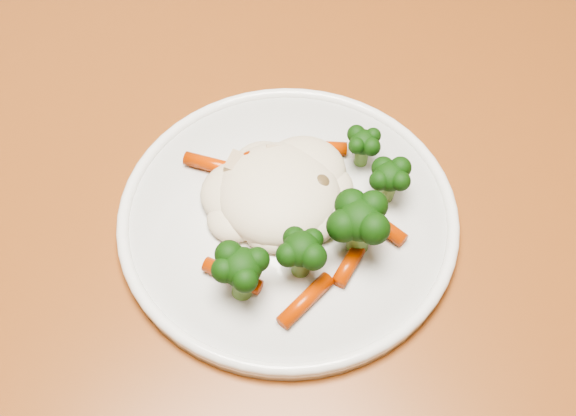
# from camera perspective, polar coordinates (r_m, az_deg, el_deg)

# --- Properties ---
(dining_table) EXTENTS (1.52, 1.25, 0.75)m
(dining_table) POSITION_cam_1_polar(r_m,az_deg,el_deg) (0.70, 3.86, -1.32)
(dining_table) COLOR #975022
(dining_table) RESTS_ON ground
(plate) EXTENTS (0.28, 0.28, 0.01)m
(plate) POSITION_cam_1_polar(r_m,az_deg,el_deg) (0.59, 0.00, -0.78)
(plate) COLOR white
(plate) RESTS_ON dining_table
(meal) EXTENTS (0.19, 0.18, 0.05)m
(meal) POSITION_cam_1_polar(r_m,az_deg,el_deg) (0.57, 0.80, 0.30)
(meal) COLOR beige
(meal) RESTS_ON plate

